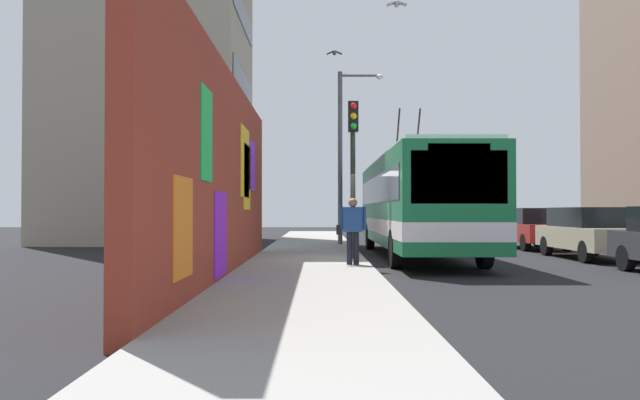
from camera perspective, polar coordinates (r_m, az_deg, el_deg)
ground_plane at (r=17.62m, az=4.15°, el=-5.77°), size 80.00×80.00×0.00m
sidewalk_slab at (r=17.57m, az=-1.09°, el=-5.54°), size 48.00×3.20×0.15m
graffiti_wall at (r=14.02m, az=-8.51°, el=2.17°), size 14.67×0.32×4.48m
building_far_left at (r=32.50m, az=-14.65°, el=14.75°), size 8.59×8.57×20.53m
city_bus at (r=20.55m, az=8.57°, el=-0.11°), size 12.67×2.56×4.98m
parked_car_champagne at (r=21.16m, az=23.01°, el=-2.63°), size 4.66×1.78×1.58m
parked_car_red at (r=26.11m, az=18.44°, el=-2.33°), size 4.72×1.76×1.58m
pedestrian_at_curb at (r=15.66m, az=2.92°, el=-2.32°), size 0.22×0.74×1.64m
traffic_light at (r=17.69m, az=2.98°, el=4.24°), size 0.49×0.28×4.38m
street_lamp at (r=25.42m, az=2.26°, el=4.93°), size 0.44×1.81×6.88m
flying_pigeons at (r=19.74m, az=6.33°, el=16.79°), size 7.60×3.60×1.05m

